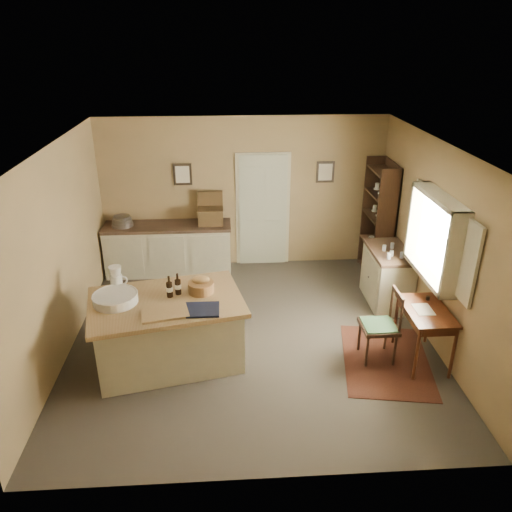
{
  "coord_description": "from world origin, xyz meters",
  "views": [
    {
      "loc": [
        -0.32,
        -6.03,
        4.0
      ],
      "look_at": [
        0.08,
        0.23,
        1.15
      ],
      "focal_mm": 35.0,
      "sensor_mm": 36.0,
      "label": 1
    }
  ],
  "objects_px": {
    "right_cabinet": "(387,276)",
    "shelving_unit": "(381,220)",
    "sideboard": "(169,247)",
    "writing_desk": "(426,316)",
    "desk_chair": "(379,327)",
    "work_island": "(167,329)"
  },
  "relations": [
    {
      "from": "sideboard",
      "to": "shelving_unit",
      "type": "xyz_separation_m",
      "value": [
        3.69,
        -0.27,
        0.53
      ]
    },
    {
      "from": "sideboard",
      "to": "right_cabinet",
      "type": "xyz_separation_m",
      "value": [
        3.54,
        -1.34,
        -0.02
      ]
    },
    {
      "from": "work_island",
      "to": "shelving_unit",
      "type": "relative_size",
      "value": 1.05
    },
    {
      "from": "shelving_unit",
      "to": "writing_desk",
      "type": "bearing_deg",
      "value": -93.33
    },
    {
      "from": "sideboard",
      "to": "shelving_unit",
      "type": "bearing_deg",
      "value": -4.21
    },
    {
      "from": "right_cabinet",
      "to": "shelving_unit",
      "type": "distance_m",
      "value": 1.21
    },
    {
      "from": "right_cabinet",
      "to": "shelving_unit",
      "type": "xyz_separation_m",
      "value": [
        0.15,
        1.07,
        0.55
      ]
    },
    {
      "from": "right_cabinet",
      "to": "sideboard",
      "type": "bearing_deg",
      "value": 159.25
    },
    {
      "from": "writing_desk",
      "to": "desk_chair",
      "type": "relative_size",
      "value": 0.91
    },
    {
      "from": "sideboard",
      "to": "right_cabinet",
      "type": "height_order",
      "value": "sideboard"
    },
    {
      "from": "desk_chair",
      "to": "shelving_unit",
      "type": "distance_m",
      "value": 2.71
    },
    {
      "from": "shelving_unit",
      "to": "sideboard",
      "type": "bearing_deg",
      "value": 175.79
    },
    {
      "from": "work_island",
      "to": "shelving_unit",
      "type": "xyz_separation_m",
      "value": [
        3.47,
        2.42,
        0.53
      ]
    },
    {
      "from": "desk_chair",
      "to": "right_cabinet",
      "type": "height_order",
      "value": "right_cabinet"
    },
    {
      "from": "writing_desk",
      "to": "shelving_unit",
      "type": "xyz_separation_m",
      "value": [
        0.15,
        2.63,
        0.34
      ]
    },
    {
      "from": "work_island",
      "to": "desk_chair",
      "type": "bearing_deg",
      "value": -14.59
    },
    {
      "from": "writing_desk",
      "to": "right_cabinet",
      "type": "xyz_separation_m",
      "value": [
        -0.0,
        1.56,
        -0.21
      ]
    },
    {
      "from": "sideboard",
      "to": "desk_chair",
      "type": "height_order",
      "value": "sideboard"
    },
    {
      "from": "writing_desk",
      "to": "right_cabinet",
      "type": "distance_m",
      "value": 1.57
    },
    {
      "from": "work_island",
      "to": "writing_desk",
      "type": "distance_m",
      "value": 3.32
    },
    {
      "from": "sideboard",
      "to": "right_cabinet",
      "type": "distance_m",
      "value": 3.79
    },
    {
      "from": "desk_chair",
      "to": "right_cabinet",
      "type": "distance_m",
      "value": 1.59
    }
  ]
}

